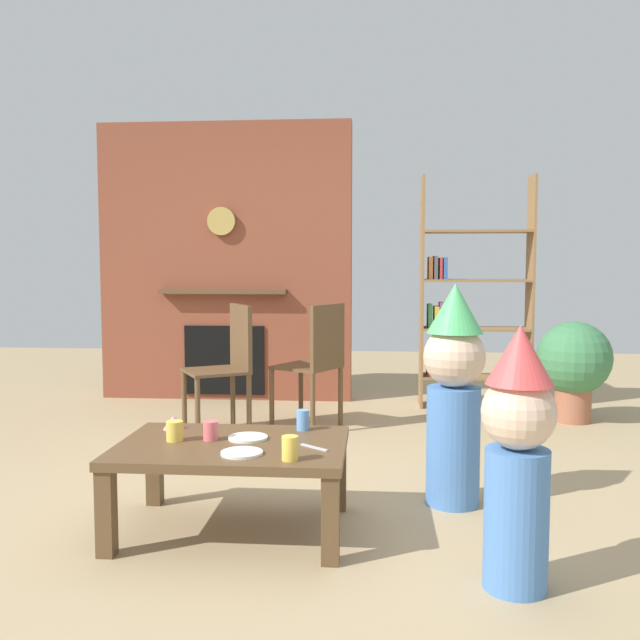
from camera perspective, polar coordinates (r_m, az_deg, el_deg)
ground_plane at (r=3.56m, az=-3.04°, el=-14.73°), size 12.00×12.00×0.00m
brick_fireplace_feature at (r=6.07m, az=-7.84°, el=4.70°), size 2.20×0.28×2.40m
bookshelf at (r=5.78m, az=12.14°, el=1.61°), size 0.90×0.28×1.90m
coffee_table at (r=3.10m, az=-7.31°, el=-11.15°), size 1.00×0.70×0.40m
paper_cup_near_left at (r=3.15m, az=-11.99°, el=-9.02°), size 0.07×0.07×0.09m
paper_cup_near_right at (r=2.79m, az=-2.51°, el=-10.60°), size 0.07×0.07×0.10m
paper_cup_center at (r=3.27m, az=-1.43°, el=-8.32°), size 0.06×0.06×0.10m
paper_cup_far_left at (r=3.13m, az=-9.08°, el=-9.08°), size 0.07×0.07×0.09m
paper_plate_front at (r=3.14m, az=-6.01°, el=-9.71°), size 0.18×0.18×0.01m
paper_plate_rear at (r=2.90m, az=-6.52°, el=-10.92°), size 0.17×0.17×0.01m
birthday_cake_slice at (r=3.37m, az=-12.08°, el=-8.31°), size 0.10×0.10×0.06m
table_fork at (r=2.97m, az=-0.47°, el=-10.55°), size 0.13×0.11×0.01m
child_with_cone_hat at (r=2.60m, az=16.12°, el=-10.43°), size 0.27×0.27×0.97m
child_in_pink at (r=3.42m, az=11.07°, el=-5.62°), size 0.30×0.30×1.09m
dining_chair_left at (r=4.85m, az=-7.63°, el=-3.34°), size 0.55×0.55×0.90m
dining_chair_middle at (r=4.93m, az=-0.26°, el=-3.17°), size 0.54×0.54×0.90m
potted_plant_tall at (r=5.48m, az=20.37°, el=-3.33°), size 0.55×0.55×0.76m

